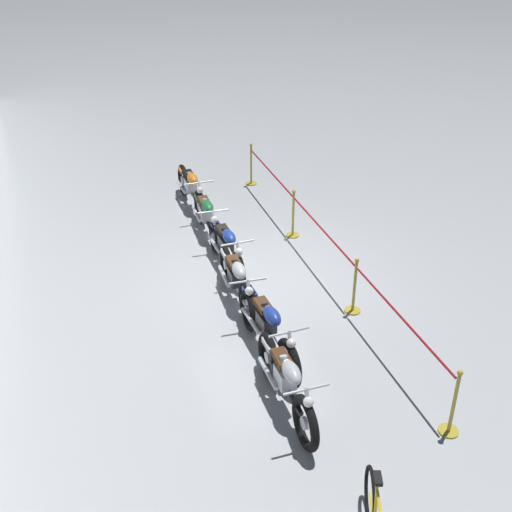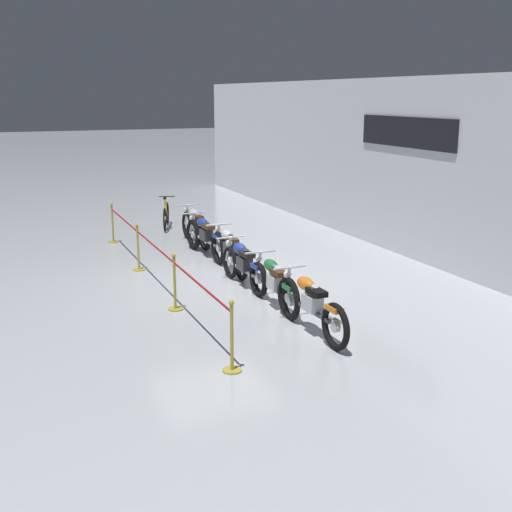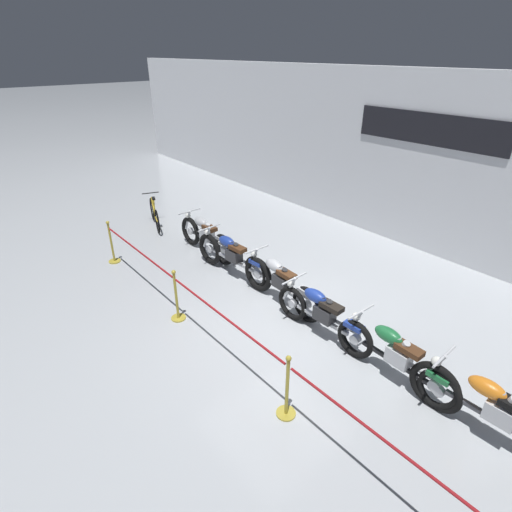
{
  "view_description": "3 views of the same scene",
  "coord_description": "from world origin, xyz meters",
  "px_view_note": "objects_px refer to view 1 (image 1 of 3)",
  "views": [
    {
      "loc": [
        -9.7,
        3.22,
        6.33
      ],
      "look_at": [
        -0.81,
        0.34,
        1.0
      ],
      "focal_mm": 45.0,
      "sensor_mm": 36.0,
      "label": 1
    },
    {
      "loc": [
        12.19,
        -4.14,
        3.79
      ],
      "look_at": [
        0.92,
        0.62,
        0.7
      ],
      "focal_mm": 45.0,
      "sensor_mm": 36.0,
      "label": 2
    },
    {
      "loc": [
        4.19,
        -4.07,
        4.56
      ],
      "look_at": [
        -1.1,
        0.41,
        0.96
      ],
      "focal_mm": 28.0,
      "sensor_mm": 36.0,
      "label": 3
    }
  ],
  "objects_px": {
    "motorcycle_silver_2": "(237,281)",
    "motorcycle_silver_0": "(286,383)",
    "motorcycle_orange_5": "(191,189)",
    "stanchion_mid_right": "(293,220)",
    "motorcycle_green_4": "(206,216)",
    "stanchion_far_right": "(251,170)",
    "motorcycle_blue_1": "(268,327)",
    "motorcycle_blue_3": "(227,247)",
    "stanchion_far_left": "(354,274)",
    "stanchion_mid_left": "(354,294)"
  },
  "relations": [
    {
      "from": "motorcycle_green_4",
      "to": "stanchion_mid_right",
      "type": "xyz_separation_m",
      "value": [
        -0.57,
        -1.71,
        -0.1
      ]
    },
    {
      "from": "motorcycle_silver_2",
      "to": "motorcycle_silver_0",
      "type": "bearing_deg",
      "value": 177.88
    },
    {
      "from": "motorcycle_green_4",
      "to": "stanchion_mid_right",
      "type": "bearing_deg",
      "value": -108.24
    },
    {
      "from": "motorcycle_blue_3",
      "to": "stanchion_mid_right",
      "type": "xyz_separation_m",
      "value": [
        0.86,
        -1.67,
        -0.11
      ]
    },
    {
      "from": "motorcycle_blue_1",
      "to": "stanchion_mid_left",
      "type": "relative_size",
      "value": 2.28
    },
    {
      "from": "motorcycle_orange_5",
      "to": "stanchion_far_left",
      "type": "xyz_separation_m",
      "value": [
        -4.86,
        -1.71,
        0.24
      ]
    },
    {
      "from": "motorcycle_silver_2",
      "to": "stanchion_far_left",
      "type": "relative_size",
      "value": 0.25
    },
    {
      "from": "stanchion_mid_right",
      "to": "motorcycle_orange_5",
      "type": "bearing_deg",
      "value": 40.75
    },
    {
      "from": "stanchion_far_left",
      "to": "stanchion_far_right",
      "type": "bearing_deg",
      "value": -0.0
    },
    {
      "from": "motorcycle_silver_0",
      "to": "stanchion_mid_right",
      "type": "xyz_separation_m",
      "value": [
        4.85,
        -1.94,
        -0.12
      ]
    },
    {
      "from": "motorcycle_blue_1",
      "to": "motorcycle_green_4",
      "type": "bearing_deg",
      "value": -0.76
    },
    {
      "from": "motorcycle_blue_3",
      "to": "stanchion_mid_right",
      "type": "bearing_deg",
      "value": -62.9
    },
    {
      "from": "motorcycle_green_4",
      "to": "motorcycle_orange_5",
      "type": "distance_m",
      "value": 1.42
    },
    {
      "from": "motorcycle_blue_3",
      "to": "motorcycle_orange_5",
      "type": "relative_size",
      "value": 0.91
    },
    {
      "from": "stanchion_far_left",
      "to": "stanchion_mid_left",
      "type": "distance_m",
      "value": 0.37
    },
    {
      "from": "stanchion_far_right",
      "to": "motorcycle_blue_1",
      "type": "bearing_deg",
      "value": 164.65
    },
    {
      "from": "stanchion_mid_left",
      "to": "motorcycle_green_4",
      "type": "bearing_deg",
      "value": 26.11
    },
    {
      "from": "motorcycle_green_4",
      "to": "stanchion_far_right",
      "type": "bearing_deg",
      "value": -36.36
    },
    {
      "from": "motorcycle_green_4",
      "to": "stanchion_far_right",
      "type": "distance_m",
      "value": 2.89
    },
    {
      "from": "motorcycle_blue_1",
      "to": "motorcycle_blue_3",
      "type": "xyz_separation_m",
      "value": [
        2.69,
        -0.1,
        -0.01
      ]
    },
    {
      "from": "motorcycle_blue_1",
      "to": "motorcycle_blue_3",
      "type": "height_order",
      "value": "motorcycle_blue_1"
    },
    {
      "from": "motorcycle_silver_0",
      "to": "stanchion_mid_left",
      "type": "bearing_deg",
      "value": -45.38
    },
    {
      "from": "motorcycle_green_4",
      "to": "motorcycle_orange_5",
      "type": "xyz_separation_m",
      "value": [
        1.42,
        -0.0,
        0.02
      ]
    },
    {
      "from": "motorcycle_silver_0",
      "to": "motorcycle_blue_1",
      "type": "height_order",
      "value": "motorcycle_blue_1"
    },
    {
      "from": "motorcycle_blue_3",
      "to": "stanchion_far_right",
      "type": "relative_size",
      "value": 1.98
    },
    {
      "from": "motorcycle_silver_0",
      "to": "stanchion_far_left",
      "type": "distance_m",
      "value": 2.78
    },
    {
      "from": "motorcycle_blue_1",
      "to": "stanchion_mid_right",
      "type": "bearing_deg",
      "value": -26.49
    },
    {
      "from": "motorcycle_silver_2",
      "to": "motorcycle_blue_3",
      "type": "height_order",
      "value": "motorcycle_silver_2"
    },
    {
      "from": "motorcycle_blue_1",
      "to": "motorcycle_blue_3",
      "type": "bearing_deg",
      "value": -2.04
    },
    {
      "from": "motorcycle_silver_2",
      "to": "stanchion_far_right",
      "type": "height_order",
      "value": "stanchion_far_right"
    },
    {
      "from": "motorcycle_green_4",
      "to": "stanchion_mid_right",
      "type": "relative_size",
      "value": 2.0
    },
    {
      "from": "motorcycle_green_4",
      "to": "motorcycle_orange_5",
      "type": "bearing_deg",
      "value": -0.12
    },
    {
      "from": "motorcycle_blue_3",
      "to": "stanchion_far_left",
      "type": "height_order",
      "value": "stanchion_far_left"
    },
    {
      "from": "stanchion_mid_left",
      "to": "motorcycle_orange_5",
      "type": "bearing_deg",
      "value": 19.18
    },
    {
      "from": "stanchion_mid_right",
      "to": "motorcycle_green_4",
      "type": "bearing_deg",
      "value": 71.76
    },
    {
      "from": "stanchion_mid_left",
      "to": "stanchion_far_right",
      "type": "distance_m",
      "value": 5.83
    },
    {
      "from": "motorcycle_green_4",
      "to": "motorcycle_orange_5",
      "type": "relative_size",
      "value": 0.92
    },
    {
      "from": "motorcycle_silver_2",
      "to": "motorcycle_orange_5",
      "type": "bearing_deg",
      "value": -1.79
    },
    {
      "from": "stanchion_mid_right",
      "to": "stanchion_far_right",
      "type": "xyz_separation_m",
      "value": [
        2.89,
        0.0,
        0.0
      ]
    },
    {
      "from": "motorcycle_silver_0",
      "to": "stanchion_far_left",
      "type": "xyz_separation_m",
      "value": [
        1.98,
        -1.94,
        0.24
      ]
    },
    {
      "from": "motorcycle_orange_5",
      "to": "motorcycle_blue_1",
      "type": "bearing_deg",
      "value": 179.4
    },
    {
      "from": "motorcycle_blue_1",
      "to": "stanchion_mid_left",
      "type": "bearing_deg",
      "value": -70.78
    },
    {
      "from": "motorcycle_silver_0",
      "to": "stanchion_far_left",
      "type": "bearing_deg",
      "value": -44.42
    },
    {
      "from": "motorcycle_green_4",
      "to": "motorcycle_blue_1",
      "type": "bearing_deg",
      "value": 179.24
    },
    {
      "from": "motorcycle_orange_5",
      "to": "stanchion_mid_right",
      "type": "relative_size",
      "value": 2.18
    },
    {
      "from": "motorcycle_blue_3",
      "to": "stanchion_far_right",
      "type": "xyz_separation_m",
      "value": [
        3.75,
        -1.67,
        -0.11
      ]
    },
    {
      "from": "motorcycle_silver_2",
      "to": "stanchion_far_left",
      "type": "distance_m",
      "value": 2.01
    },
    {
      "from": "motorcycle_blue_1",
      "to": "stanchion_far_left",
      "type": "relative_size",
      "value": 0.27
    },
    {
      "from": "motorcycle_orange_5",
      "to": "stanchion_mid_right",
      "type": "distance_m",
      "value": 2.63
    },
    {
      "from": "stanchion_far_left",
      "to": "motorcycle_blue_3",
      "type": "bearing_deg",
      "value": 39.75
    }
  ]
}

